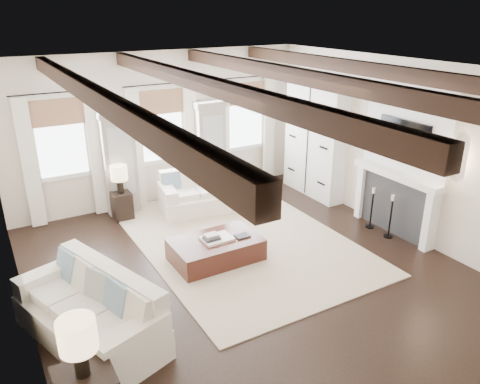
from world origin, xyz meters
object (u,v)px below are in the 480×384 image
sofa_back (208,193)px  side_table_back (122,206)px  sofa_left (94,313)px  ottoman (216,250)px

sofa_back → side_table_back: sofa_back is taller
sofa_back → sofa_left: 4.37m
sofa_back → sofa_left: sofa_left is taller
sofa_back → side_table_back: (-1.73, 0.39, -0.07)m
ottoman → sofa_left: bearing=-156.6°
sofa_back → ottoman: (-0.87, -2.05, -0.15)m
sofa_back → sofa_left: size_ratio=0.89×
sofa_left → sofa_back: bearing=44.2°
ottoman → side_table_back: 2.59m
sofa_back → ottoman: size_ratio=1.43×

